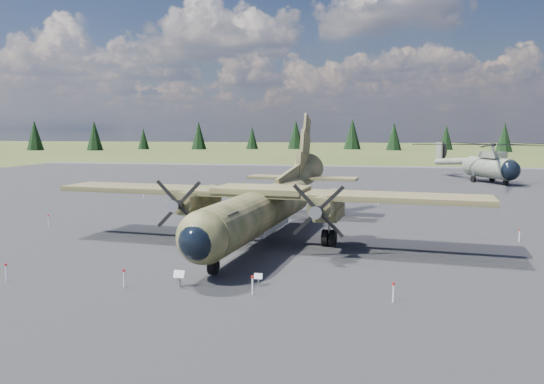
# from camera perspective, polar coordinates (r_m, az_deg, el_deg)

# --- Properties ---
(ground) EXTENTS (500.00, 500.00, 0.00)m
(ground) POSITION_cam_1_polar(r_m,az_deg,el_deg) (36.81, -0.71, -4.48)
(ground) COLOR #4C5827
(ground) RESTS_ON ground
(apron) EXTENTS (120.00, 120.00, 0.04)m
(apron) POSITION_cam_1_polar(r_m,az_deg,el_deg) (46.52, 1.60, -2.11)
(apron) COLOR #515055
(apron) RESTS_ON ground
(transport_plane) EXTENTS (27.45, 24.81, 9.03)m
(transport_plane) POSITION_cam_1_polar(r_m,az_deg,el_deg) (34.14, -0.64, -0.96)
(transport_plane) COLOR #3D4324
(transport_plane) RESTS_ON ground
(helicopter_near) EXTENTS (27.51, 27.51, 5.28)m
(helicopter_near) POSITION_cam_1_polar(r_m,az_deg,el_deg) (76.46, 22.38, 3.70)
(helicopter_near) COLOR gray
(helicopter_near) RESTS_ON ground
(info_placard_left) EXTENTS (0.51, 0.22, 0.80)m
(info_placard_left) POSITION_cam_1_polar(r_m,az_deg,el_deg) (24.84, -9.94, -8.88)
(info_placard_left) COLOR gray
(info_placard_left) RESTS_ON ground
(info_placard_right) EXTENTS (0.39, 0.18, 0.60)m
(info_placard_right) POSITION_cam_1_polar(r_m,az_deg,el_deg) (24.70, -1.49, -9.18)
(info_placard_right) COLOR gray
(info_placard_right) RESTS_ON ground
(barrier_fence) EXTENTS (33.12, 29.62, 0.85)m
(barrier_fence) POSITION_cam_1_polar(r_m,az_deg,el_deg) (36.73, -1.44, -3.71)
(barrier_fence) COLOR white
(barrier_fence) RESTS_ON ground
(treeline) EXTENTS (331.56, 330.72, 10.98)m
(treeline) POSITION_cam_1_polar(r_m,az_deg,el_deg) (36.23, -5.27, 3.02)
(treeline) COLOR black
(treeline) RESTS_ON ground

